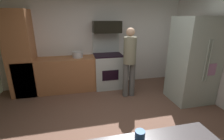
# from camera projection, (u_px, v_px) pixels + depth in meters

# --- Properties ---
(ground_plane) EXTENTS (5.20, 4.80, 0.02)m
(ground_plane) POSITION_uv_depth(u_px,v_px,m) (115.00, 132.00, 2.80)
(ground_plane) COLOR brown
(wall_back) EXTENTS (5.20, 0.12, 2.60)m
(wall_back) POSITION_uv_depth(u_px,v_px,m) (96.00, 40.00, 4.56)
(wall_back) COLOR silver
(wall_back) RESTS_ON ground
(lower_cabinet_run) EXTENTS (2.40, 0.60, 0.90)m
(lower_cabinet_run) POSITION_uv_depth(u_px,v_px,m) (65.00, 74.00, 4.31)
(lower_cabinet_run) COLOR #A96941
(lower_cabinet_run) RESTS_ON ground
(cabinet_column) EXTENTS (0.60, 0.60, 2.10)m
(cabinet_column) POSITION_uv_depth(u_px,v_px,m) (21.00, 54.00, 3.91)
(cabinet_column) COLOR #A96941
(cabinet_column) RESTS_ON ground
(oven_range) EXTENTS (0.76, 0.65, 1.52)m
(oven_range) POSITION_uv_depth(u_px,v_px,m) (108.00, 69.00, 4.53)
(oven_range) COLOR silver
(oven_range) RESTS_ON ground
(microwave) EXTENTS (0.74, 0.38, 0.31)m
(microwave) POSITION_uv_depth(u_px,v_px,m) (107.00, 27.00, 4.24)
(microwave) COLOR black
(microwave) RESTS_ON oven_range
(refrigerator) EXTENTS (0.88, 0.79, 1.94)m
(refrigerator) POSITION_uv_depth(u_px,v_px,m) (193.00, 61.00, 3.64)
(refrigerator) COLOR #B1C0B7
(refrigerator) RESTS_ON ground
(person_cook) EXTENTS (0.31, 0.30, 1.70)m
(person_cook) POSITION_uv_depth(u_px,v_px,m) (130.00, 60.00, 3.82)
(person_cook) COLOR #5D5D5D
(person_cook) RESTS_ON ground
(mug_tea) EXTENTS (0.09, 0.09, 0.09)m
(mug_tea) POSITION_uv_depth(u_px,v_px,m) (140.00, 135.00, 1.38)
(mug_tea) COLOR #29538E
(mug_tea) RESTS_ON counter_island
(stock_pot) EXTENTS (0.27, 0.27, 0.16)m
(stock_pot) POSITION_uv_depth(u_px,v_px,m) (78.00, 55.00, 4.22)
(stock_pot) COLOR silver
(stock_pot) RESTS_ON lower_cabinet_run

